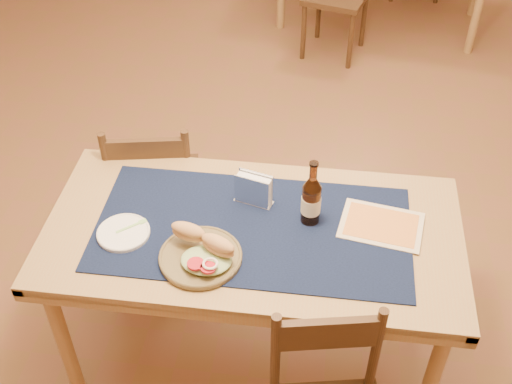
# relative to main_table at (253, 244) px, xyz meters

# --- Properties ---
(main_table) EXTENTS (1.60, 0.80, 0.75)m
(main_table) POSITION_rel_main_table_xyz_m (0.00, 0.00, 0.00)
(main_table) COLOR #9E7E4A
(main_table) RESTS_ON ground
(placemat) EXTENTS (1.20, 0.60, 0.01)m
(placemat) POSITION_rel_main_table_xyz_m (0.00, 0.00, 0.09)
(placemat) COLOR #101B3D
(placemat) RESTS_ON main_table
(baseboard) EXTENTS (6.00, 7.00, 0.10)m
(baseboard) POSITION_rel_main_table_xyz_m (0.00, 0.80, -0.62)
(baseboard) COLOR #432B18
(baseboard) RESTS_ON ground
(chair_main_far) EXTENTS (0.47, 0.47, 0.88)m
(chair_main_far) POSITION_rel_main_table_xyz_m (-0.54, 0.52, -0.21)
(chair_main_far) COLOR #432B18
(chair_main_far) RESTS_ON ground
(sandwich_plate) EXTENTS (0.30, 0.30, 0.12)m
(sandwich_plate) POSITION_rel_main_table_xyz_m (-0.16, -0.18, 0.12)
(sandwich_plate) COLOR brown
(sandwich_plate) RESTS_ON placemat
(side_plate) EXTENTS (0.20, 0.20, 0.02)m
(side_plate) POSITION_rel_main_table_xyz_m (-0.48, -0.10, 0.10)
(side_plate) COLOR white
(side_plate) RESTS_ON placemat
(fork) EXTENTS (0.11, 0.09, 0.00)m
(fork) POSITION_rel_main_table_xyz_m (-0.45, -0.06, 0.10)
(fork) COLOR #98D675
(fork) RESTS_ON side_plate
(beer_bottle) EXTENTS (0.08, 0.08, 0.28)m
(beer_bottle) POSITION_rel_main_table_xyz_m (0.21, 0.07, 0.19)
(beer_bottle) COLOR #47230C
(beer_bottle) RESTS_ON placemat
(napkin_holder) EXTENTS (0.16, 0.09, 0.14)m
(napkin_holder) POSITION_rel_main_table_xyz_m (-0.02, 0.15, 0.15)
(napkin_holder) COLOR silver
(napkin_holder) RESTS_ON placemat
(menu_card) EXTENTS (0.34, 0.28, 0.01)m
(menu_card) POSITION_rel_main_table_xyz_m (0.49, 0.07, 0.09)
(menu_card) COLOR beige
(menu_card) RESTS_ON placemat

